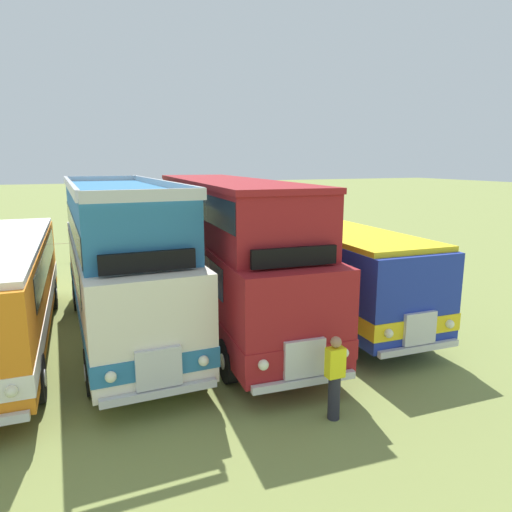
{
  "coord_description": "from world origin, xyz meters",
  "views": [
    {
      "loc": [
        0.28,
        -13.75,
        5.05
      ],
      "look_at": [
        6.02,
        0.27,
        1.94
      ],
      "focal_mm": 32.63,
      "sensor_mm": 36.0,
      "label": 1
    }
  ],
  "objects_px": {
    "bus_sixth_in_row": "(315,258)",
    "marshal_person": "(335,377)",
    "bus_fourth_in_row": "(120,257)",
    "bus_fifth_in_row": "(228,245)"
  },
  "relations": [
    {
      "from": "bus_fifth_in_row",
      "to": "bus_sixth_in_row",
      "type": "distance_m",
      "value": 3.32
    },
    {
      "from": "bus_sixth_in_row",
      "to": "marshal_person",
      "type": "relative_size",
      "value": 6.29
    },
    {
      "from": "bus_fourth_in_row",
      "to": "bus_fifth_in_row",
      "type": "xyz_separation_m",
      "value": [
        3.25,
        -0.05,
        0.12
      ]
    },
    {
      "from": "bus_fourth_in_row",
      "to": "bus_fifth_in_row",
      "type": "bearing_deg",
      "value": -0.87
    },
    {
      "from": "bus_fourth_in_row",
      "to": "bus_fifth_in_row",
      "type": "height_order",
      "value": "bus_fourth_in_row"
    },
    {
      "from": "bus_fourth_in_row",
      "to": "marshal_person",
      "type": "relative_size",
      "value": 5.8
    },
    {
      "from": "bus_fifth_in_row",
      "to": "marshal_person",
      "type": "relative_size",
      "value": 6.56
    },
    {
      "from": "bus_fifth_in_row",
      "to": "marshal_person",
      "type": "height_order",
      "value": "bus_fifth_in_row"
    },
    {
      "from": "bus_fourth_in_row",
      "to": "marshal_person",
      "type": "height_order",
      "value": "bus_fourth_in_row"
    },
    {
      "from": "bus_fourth_in_row",
      "to": "bus_fifth_in_row",
      "type": "distance_m",
      "value": 3.25
    }
  ]
}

